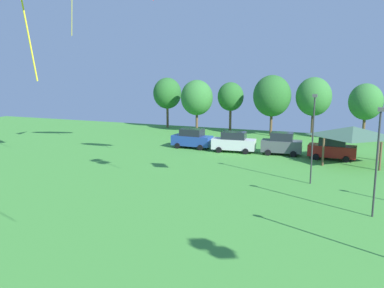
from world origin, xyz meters
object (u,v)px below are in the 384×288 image
object	(u,v)px
treeline_tree_0	(167,93)
treeline_tree_2	(231,97)
treeline_tree_5	(366,102)
parked_car_leftmost	(192,139)
treeline_tree_3	(272,96)
park_pavilion	(353,132)
parked_car_second_from_left	(234,142)
parked_car_third_from_left	(282,144)
treeline_tree_4	(314,97)
light_post_1	(377,157)
treeline_tree_1	(197,98)
parked_car_rightmost_in_row	(332,149)
light_post_0	(313,135)

from	to	relation	value
treeline_tree_0	treeline_tree_2	bearing A→B (deg)	-2.32
treeline_tree_0	treeline_tree_5	distance (m)	28.59
parked_car_leftmost	treeline_tree_3	bearing A→B (deg)	63.83
park_pavilion	treeline_tree_5	size ratio (longest dim) A/B	0.87
parked_car_second_from_left	treeline_tree_0	distance (m)	21.93
parked_car_third_from_left	treeline_tree_3	xyz separation A→B (m)	(-3.71, 12.47, 4.28)
treeline_tree_4	park_pavilion	bearing A→B (deg)	-70.47
light_post_1	treeline_tree_1	world-z (taller)	treeline_tree_1
parked_car_rightmost_in_row	treeline_tree_2	size ratio (longest dim) A/B	0.64
parked_car_second_from_left	treeline_tree_5	distance (m)	19.45
park_pavilion	treeline_tree_0	bearing A→B (deg)	149.92
parked_car_second_from_left	light_post_0	xyz separation A→B (m)	(9.32, -9.94, 2.82)
parked_car_leftmost	light_post_0	world-z (taller)	light_post_0
parked_car_rightmost_in_row	treeline_tree_3	world-z (taller)	treeline_tree_3
parked_car_leftmost	treeline_tree_1	xyz separation A→B (m)	(-4.36, 12.37, 3.85)
parked_car_third_from_left	parked_car_rightmost_in_row	world-z (taller)	parked_car_third_from_left
treeline_tree_0	treeline_tree_4	world-z (taller)	treeline_tree_4
parked_car_third_from_left	parked_car_rightmost_in_row	bearing A→B (deg)	-10.30
parked_car_second_from_left	treeline_tree_4	bearing A→B (deg)	59.01
park_pavilion	treeline_tree_3	size ratio (longest dim) A/B	0.77
light_post_1	treeline_tree_5	distance (m)	29.96
parked_car_rightmost_in_row	treeline_tree_1	size ratio (longest dim) A/B	0.61
parked_car_third_from_left	treeline_tree_5	size ratio (longest dim) A/B	0.60
parked_car_rightmost_in_row	light_post_0	bearing A→B (deg)	-94.17
parked_car_third_from_left	light_post_0	distance (m)	11.63
treeline_tree_1	parked_car_rightmost_in_row	bearing A→B (deg)	-32.71
parked_car_third_from_left	treeline_tree_2	size ratio (longest dim) A/B	0.60
parked_car_third_from_left	treeline_tree_4	xyz separation A→B (m)	(1.63, 13.65, 4.24)
treeline_tree_3	parked_car_leftmost	bearing A→B (deg)	-117.43
parked_car_second_from_left	treeline_tree_1	bearing A→B (deg)	121.06
parked_car_leftmost	park_pavilion	bearing A→B (deg)	-2.93
treeline_tree_1	parked_car_leftmost	bearing A→B (deg)	-70.59
parked_car_second_from_left	light_post_1	bearing A→B (deg)	-55.24
park_pavilion	treeline_tree_3	bearing A→B (deg)	127.59
treeline_tree_5	light_post_0	bearing A→B (deg)	-99.27
treeline_tree_4	treeline_tree_5	distance (m)	6.47
treeline_tree_0	treeline_tree_3	distance (m)	16.91
treeline_tree_0	treeline_tree_5	size ratio (longest dim) A/B	1.07
treeline_tree_1	treeline_tree_5	size ratio (longest dim) A/B	1.04
parked_car_leftmost	park_pavilion	size ratio (longest dim) A/B	0.73
treeline_tree_4	treeline_tree_5	size ratio (longest dim) A/B	1.10
treeline_tree_1	treeline_tree_5	world-z (taller)	treeline_tree_1
light_post_1	treeline_tree_4	distance (m)	31.20
parked_car_second_from_left	treeline_tree_5	world-z (taller)	treeline_tree_5
parked_car_rightmost_in_row	treeline_tree_0	world-z (taller)	treeline_tree_0
treeline_tree_0	treeline_tree_3	bearing A→B (deg)	-6.91
parked_car_second_from_left	treeline_tree_0	world-z (taller)	treeline_tree_0
treeline_tree_5	parked_car_second_from_left	bearing A→B (deg)	-133.78
park_pavilion	light_post_0	xyz separation A→B (m)	(-2.78, -9.08, 0.86)
treeline_tree_4	treeline_tree_3	bearing A→B (deg)	-167.48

